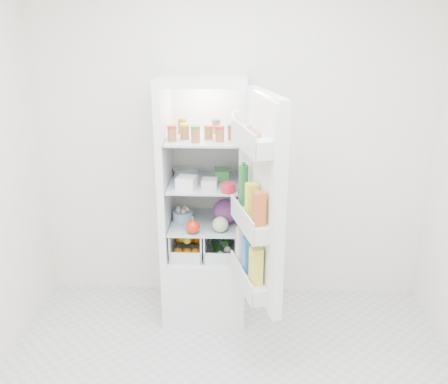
{
  "coord_description": "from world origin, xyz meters",
  "views": [
    {
      "loc": [
        0.09,
        -2.2,
        2.18
      ],
      "look_at": [
        -0.05,
        0.95,
        1.06
      ],
      "focal_mm": 40.0,
      "sensor_mm": 36.0,
      "label": 1
    }
  ],
  "objects_px": {
    "mushroom_bowl": "(183,216)",
    "red_cabbage": "(226,212)",
    "fridge_door": "(260,206)",
    "refrigerator": "(206,228)"
  },
  "relations": [
    {
      "from": "mushroom_bowl",
      "to": "fridge_door",
      "type": "relative_size",
      "value": 0.12
    },
    {
      "from": "mushroom_bowl",
      "to": "red_cabbage",
      "type": "bearing_deg",
      "value": -9.0
    },
    {
      "from": "mushroom_bowl",
      "to": "fridge_door",
      "type": "height_order",
      "value": "fridge_door"
    },
    {
      "from": "refrigerator",
      "to": "red_cabbage",
      "type": "bearing_deg",
      "value": -30.69
    },
    {
      "from": "mushroom_bowl",
      "to": "fridge_door",
      "type": "xyz_separation_m",
      "value": [
        0.55,
        -0.59,
        0.31
      ]
    },
    {
      "from": "fridge_door",
      "to": "red_cabbage",
      "type": "bearing_deg",
      "value": 7.29
    },
    {
      "from": "refrigerator",
      "to": "red_cabbage",
      "type": "relative_size",
      "value": 9.73
    },
    {
      "from": "red_cabbage",
      "to": "refrigerator",
      "type": "bearing_deg",
      "value": 149.31
    },
    {
      "from": "refrigerator",
      "to": "red_cabbage",
      "type": "height_order",
      "value": "refrigerator"
    },
    {
      "from": "mushroom_bowl",
      "to": "fridge_door",
      "type": "bearing_deg",
      "value": -46.9
    }
  ]
}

